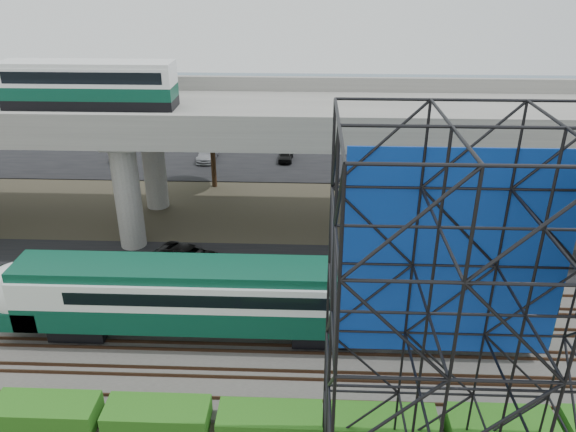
{
  "coord_description": "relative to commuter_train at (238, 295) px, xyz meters",
  "views": [
    {
      "loc": [
        2.54,
        -22.68,
        19.23
      ],
      "look_at": [
        1.37,
        6.0,
        5.66
      ],
      "focal_mm": 35.0,
      "sensor_mm": 36.0,
      "label": 1
    }
  ],
  "objects": [
    {
      "name": "trees",
      "position": [
        -3.56,
        14.17,
        2.69
      ],
      "size": [
        40.94,
        16.94,
        7.69
      ],
      "color": "#382314",
      "rests_on": "ground"
    },
    {
      "name": "parking_lot",
      "position": [
        1.1,
        32.0,
        -2.84
      ],
      "size": [
        90.0,
        18.0,
        0.08
      ],
      "primitive_type": "cube",
      "color": "black",
      "rests_on": "ground"
    },
    {
      "name": "overpass",
      "position": [
        0.16,
        14.0,
        5.33
      ],
      "size": [
        80.0,
        12.0,
        12.4
      ],
      "color": "#9E9B93",
      "rests_on": "ground"
    },
    {
      "name": "ground",
      "position": [
        1.1,
        -2.0,
        -2.88
      ],
      "size": [
        140.0,
        140.0,
        0.0
      ],
      "primitive_type": "plane",
      "color": "#474233",
      "rests_on": "ground"
    },
    {
      "name": "suv",
      "position": [
        -4.28,
        7.76,
        -2.13
      ],
      "size": [
        5.3,
        3.89,
        1.34
      ],
      "primitive_type": "imported",
      "rotation": [
        0.0,
        0.0,
        1.18
      ],
      "color": "black",
      "rests_on": "service_road"
    },
    {
      "name": "parked_cars",
      "position": [
        1.06,
        31.67,
        -2.17
      ],
      "size": [
        34.37,
        9.61,
        1.3
      ],
      "color": "silver",
      "rests_on": "parking_lot"
    },
    {
      "name": "commuter_train",
      "position": [
        0.0,
        0.0,
        0.0
      ],
      "size": [
        29.3,
        3.06,
        4.3
      ],
      "color": "black",
      "rests_on": "rail_tracks"
    },
    {
      "name": "scaffold_tower",
      "position": [
        8.93,
        -9.98,
        4.59
      ],
      "size": [
        9.36,
        6.36,
        15.0
      ],
      "color": "black",
      "rests_on": "ground"
    },
    {
      "name": "hedge_strip",
      "position": [
        2.11,
        -6.3,
        -2.32
      ],
      "size": [
        34.6,
        1.8,
        1.2
      ],
      "color": "#226116",
      "rests_on": "ground"
    },
    {
      "name": "service_road",
      "position": [
        1.1,
        8.5,
        -2.84
      ],
      "size": [
        90.0,
        5.0,
        0.08
      ],
      "primitive_type": "cube",
      "color": "black",
      "rests_on": "ground"
    },
    {
      "name": "harbor_water",
      "position": [
        1.1,
        54.0,
        -2.87
      ],
      "size": [
        140.0,
        40.0,
        0.03
      ],
      "primitive_type": "cube",
      "color": "#415E6B",
      "rests_on": "ground"
    },
    {
      "name": "ballast_bed",
      "position": [
        1.1,
        0.0,
        -2.78
      ],
      "size": [
        90.0,
        12.0,
        0.2
      ],
      "primitive_type": "cube",
      "color": "slate",
      "rests_on": "ground"
    },
    {
      "name": "rail_tracks",
      "position": [
        1.1,
        -0.0,
        -2.6
      ],
      "size": [
        90.0,
        9.52,
        0.16
      ],
      "color": "#472D1E",
      "rests_on": "ballast_bed"
    }
  ]
}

